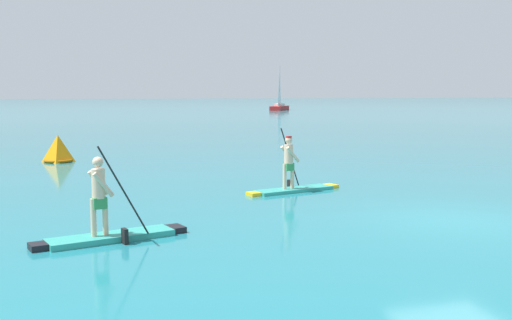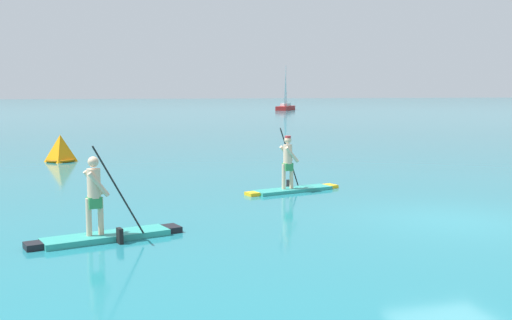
% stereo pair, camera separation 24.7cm
% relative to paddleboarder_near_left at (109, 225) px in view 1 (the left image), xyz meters
% --- Properties ---
extents(ground, '(440.00, 440.00, 0.00)m').
position_rel_paddleboarder_near_left_xyz_m(ground, '(7.78, -0.25, -0.32)').
color(ground, '#1E727F').
extents(paddleboarder_near_left, '(3.10, 1.32, 1.95)m').
position_rel_paddleboarder_near_left_xyz_m(paddleboarder_near_left, '(0.00, 0.00, 0.00)').
color(paddleboarder_near_left, teal).
rests_on(paddleboarder_near_left, ground).
extents(paddleboarder_mid_center, '(3.08, 1.29, 1.90)m').
position_rel_paddleboarder_near_left_xyz_m(paddleboarder_mid_center, '(5.47, 4.59, 0.04)').
color(paddleboarder_mid_center, teal).
rests_on(paddleboarder_mid_center, ground).
extents(race_marker_buoy, '(1.20, 1.20, 1.13)m').
position_rel_paddleboarder_near_left_xyz_m(race_marker_buoy, '(-1.35, 14.39, 0.17)').
color(race_marker_buoy, orange).
rests_on(race_marker_buoy, ground).
extents(sailboat_right_horizon, '(4.65, 6.09, 6.79)m').
position_rel_paddleboarder_near_left_xyz_m(sailboat_right_horizon, '(29.21, 76.95, 0.54)').
color(sailboat_right_horizon, '#A51E1E').
rests_on(sailboat_right_horizon, ground).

